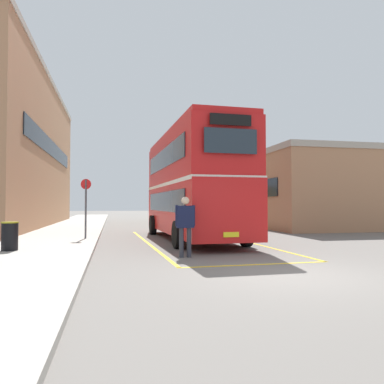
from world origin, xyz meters
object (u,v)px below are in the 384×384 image
double_decker_bus (192,184)px  pedestrian_boarding (185,222)px  single_deck_bus (190,203)px  bus_stop_sign (86,202)px  litter_bin (10,236)px

double_decker_bus → pedestrian_boarding: size_ratio=5.78×
single_deck_bus → bus_stop_sign: bearing=-116.8°
double_decker_bus → litter_bin: bearing=-149.9°
pedestrian_boarding → bus_stop_sign: size_ratio=0.72×
litter_bin → pedestrian_boarding: bearing=-17.1°
single_deck_bus → pedestrian_boarding: size_ratio=4.63×
litter_bin → bus_stop_sign: 4.44m
pedestrian_boarding → litter_bin: size_ratio=2.02×
double_decker_bus → bus_stop_sign: (-4.59, -0.05, -0.85)m
bus_stop_sign → litter_bin: bearing=-118.2°
double_decker_bus → bus_stop_sign: bearing=-179.4°
pedestrian_boarding → bus_stop_sign: 6.35m
single_deck_bus → pedestrian_boarding: single_deck_bus is taller
single_deck_bus → litter_bin: bearing=-117.1°
double_decker_bus → single_deck_bus: 15.35m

